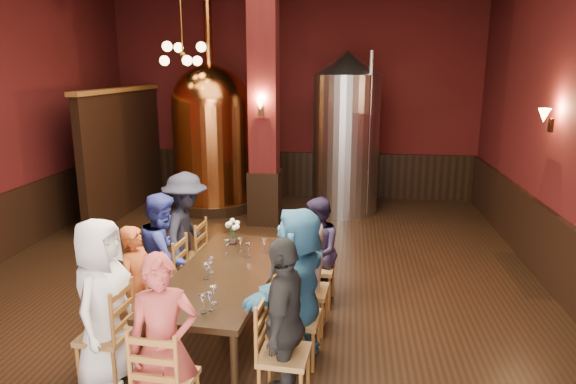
# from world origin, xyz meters

# --- Properties ---
(room) EXTENTS (10.00, 10.02, 4.50)m
(room) POSITION_xyz_m (0.00, 0.00, 2.25)
(room) COLOR black
(room) RESTS_ON ground
(wainscot_right) EXTENTS (0.08, 9.90, 1.00)m
(wainscot_right) POSITION_xyz_m (3.96, 0.00, 0.50)
(wainscot_right) COLOR black
(wainscot_right) RESTS_ON ground
(wainscot_back) EXTENTS (7.90, 0.08, 1.00)m
(wainscot_back) POSITION_xyz_m (0.00, 4.96, 0.50)
(wainscot_back) COLOR black
(wainscot_back) RESTS_ON ground
(column) EXTENTS (0.58, 0.58, 4.50)m
(column) POSITION_xyz_m (-0.30, 2.80, 2.25)
(column) COLOR #490F12
(column) RESTS_ON ground
(partition) EXTENTS (0.22, 3.50, 2.40)m
(partition) POSITION_xyz_m (-3.20, 3.20, 1.20)
(partition) COLOR black
(partition) RESTS_ON ground
(pendant_cluster) EXTENTS (0.90, 0.90, 1.70)m
(pendant_cluster) POSITION_xyz_m (-1.80, 2.90, 3.10)
(pendant_cluster) COLOR #A57226
(pendant_cluster) RESTS_ON room
(sconce_wall) EXTENTS (0.20, 0.20, 0.36)m
(sconce_wall) POSITION_xyz_m (3.90, 0.80, 2.20)
(sconce_wall) COLOR black
(sconce_wall) RESTS_ON room
(sconce_column) EXTENTS (0.20, 0.20, 0.36)m
(sconce_column) POSITION_xyz_m (-0.30, 2.50, 2.20)
(sconce_column) COLOR black
(sconce_column) RESTS_ON column
(dining_table) EXTENTS (1.17, 2.47, 0.75)m
(dining_table) POSITION_xyz_m (-0.02, -1.39, 0.69)
(dining_table) COLOR black
(dining_table) RESTS_ON ground
(chair_0) EXTENTS (0.49, 0.49, 0.92)m
(chair_0) POSITION_xyz_m (-0.94, -2.33, 0.46)
(chair_0) COLOR brown
(chair_0) RESTS_ON ground
(person_0) EXTENTS (0.51, 0.78, 1.58)m
(person_0) POSITION_xyz_m (-0.94, -2.33, 0.79)
(person_0) COLOR white
(person_0) RESTS_ON ground
(chair_1) EXTENTS (0.49, 0.49, 0.92)m
(chair_1) POSITION_xyz_m (-0.89, -1.66, 0.46)
(chair_1) COLOR brown
(chair_1) RESTS_ON ground
(person_1) EXTENTS (0.42, 0.54, 1.30)m
(person_1) POSITION_xyz_m (-0.89, -1.66, 0.65)
(person_1) COLOR #A7461C
(person_1) RESTS_ON ground
(chair_2) EXTENTS (0.49, 0.49, 0.92)m
(chair_2) POSITION_xyz_m (-0.84, -1.00, 0.46)
(chair_2) COLOR brown
(chair_2) RESTS_ON ground
(person_2) EXTENTS (0.44, 0.76, 1.49)m
(person_2) POSITION_xyz_m (-0.84, -1.00, 0.74)
(person_2) COLOR navy
(person_2) RESTS_ON ground
(chair_3) EXTENTS (0.49, 0.49, 0.92)m
(chair_3) POSITION_xyz_m (-0.79, -0.33, 0.46)
(chair_3) COLOR brown
(chair_3) RESTS_ON ground
(person_3) EXTENTS (0.64, 1.05, 1.59)m
(person_3) POSITION_xyz_m (-0.79, -0.33, 0.79)
(person_3) COLOR black
(person_3) RESTS_ON ground
(chair_4) EXTENTS (0.49, 0.49, 0.92)m
(chair_4) POSITION_xyz_m (0.76, -2.45, 0.46)
(chair_4) COLOR brown
(chair_4) RESTS_ON ground
(person_4) EXTENTS (0.45, 0.92, 1.53)m
(person_4) POSITION_xyz_m (0.76, -2.45, 0.76)
(person_4) COLOR black
(person_4) RESTS_ON ground
(chair_5) EXTENTS (0.49, 0.49, 0.92)m
(chair_5) POSITION_xyz_m (0.81, -1.78, 0.46)
(chair_5) COLOR brown
(chair_5) RESTS_ON ground
(person_5) EXTENTS (0.92, 1.55, 1.59)m
(person_5) POSITION_xyz_m (0.81, -1.78, 0.80)
(person_5) COLOR teal
(person_5) RESTS_ON ground
(chair_6) EXTENTS (0.49, 0.49, 0.92)m
(chair_6) POSITION_xyz_m (0.85, -1.13, 0.46)
(chair_6) COLOR brown
(chair_6) RESTS_ON ground
(person_6) EXTENTS (0.50, 0.68, 1.27)m
(person_6) POSITION_xyz_m (0.85, -1.13, 0.64)
(person_6) COLOR #B6B0A1
(person_6) RESTS_ON ground
(chair_7) EXTENTS (0.49, 0.49, 0.92)m
(chair_7) POSITION_xyz_m (0.90, -0.46, 0.46)
(chair_7) COLOR brown
(chair_7) RESTS_ON ground
(person_7) EXTENTS (0.39, 0.68, 1.35)m
(person_7) POSITION_xyz_m (0.90, -0.46, 0.67)
(person_7) COLOR #231C38
(person_7) RESTS_ON ground
(chair_8) EXTENTS (0.49, 0.49, 0.92)m
(chair_8) POSITION_xyz_m (-0.13, -2.94, 0.46)
(chair_8) COLOR brown
(chair_8) RESTS_ON ground
(person_8) EXTENTS (0.63, 0.51, 1.51)m
(person_8) POSITION_xyz_m (-0.13, -2.94, 0.75)
(person_8) COLOR #9C3834
(person_8) RESTS_ON ground
(copper_kettle) EXTENTS (1.86, 1.86, 4.15)m
(copper_kettle) POSITION_xyz_m (-1.54, 3.74, 1.51)
(copper_kettle) COLOR black
(copper_kettle) RESTS_ON ground
(steel_vessel) EXTENTS (1.44, 1.44, 3.17)m
(steel_vessel) POSITION_xyz_m (1.17, 3.77, 1.58)
(steel_vessel) COLOR #B2B2B7
(steel_vessel) RESTS_ON ground
(rose_vase) EXTENTS (0.19, 0.19, 0.32)m
(rose_vase) POSITION_xyz_m (-0.13, -0.54, 0.96)
(rose_vase) COLOR white
(rose_vase) RESTS_ON dining_table
(wine_glass_0) EXTENTS (0.07, 0.07, 0.17)m
(wine_glass_0) POSITION_xyz_m (0.06, -2.29, 0.83)
(wine_glass_0) COLOR white
(wine_glass_0) RESTS_ON dining_table
(wine_glass_1) EXTENTS (0.07, 0.07, 0.17)m
(wine_glass_1) POSITION_xyz_m (0.02, -2.35, 0.83)
(wine_glass_1) COLOR white
(wine_glass_1) RESTS_ON dining_table
(wine_glass_2) EXTENTS (0.07, 0.07, 0.17)m
(wine_glass_2) POSITION_xyz_m (-0.16, -1.45, 0.83)
(wine_glass_2) COLOR white
(wine_glass_2) RESTS_ON dining_table
(wine_glass_3) EXTENTS (0.07, 0.07, 0.17)m
(wine_glass_3) POSITION_xyz_m (-0.16, -1.62, 0.83)
(wine_glass_3) COLOR white
(wine_glass_3) RESTS_ON dining_table
(wine_glass_4) EXTENTS (0.07, 0.07, 0.17)m
(wine_glass_4) POSITION_xyz_m (0.14, -0.96, 0.83)
(wine_glass_4) COLOR white
(wine_glass_4) RESTS_ON dining_table
(wine_glass_5) EXTENTS (0.07, 0.07, 0.17)m
(wine_glass_5) POSITION_xyz_m (0.06, -2.16, 0.83)
(wine_glass_5) COLOR white
(wine_glass_5) RESTS_ON dining_table
(wine_glass_6) EXTENTS (0.07, 0.07, 0.17)m
(wine_glass_6) POSITION_xyz_m (0.02, -0.80, 0.83)
(wine_glass_6) COLOR white
(wine_glass_6) RESTS_ON dining_table
(wine_glass_7) EXTENTS (0.07, 0.07, 0.17)m
(wine_glass_7) POSITION_xyz_m (0.30, -0.79, 0.83)
(wine_glass_7) COLOR white
(wine_glass_7) RESTS_ON dining_table
(wine_glass_8) EXTENTS (0.07, 0.07, 0.17)m
(wine_glass_8) POSITION_xyz_m (-0.13, -1.58, 0.83)
(wine_glass_8) COLOR white
(wine_glass_8) RESTS_ON dining_table
(wine_glass_9) EXTENTS (0.07, 0.07, 0.17)m
(wine_glass_9) POSITION_xyz_m (-0.12, -0.88, 0.83)
(wine_glass_9) COLOR white
(wine_glass_9) RESTS_ON dining_table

